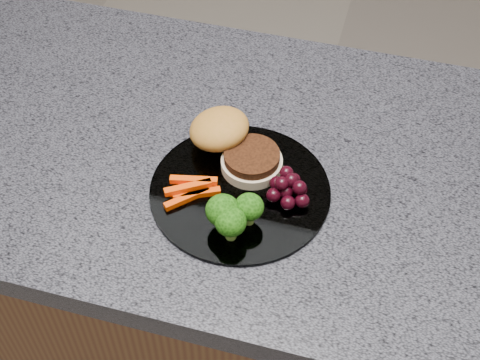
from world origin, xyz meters
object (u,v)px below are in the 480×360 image
(plate, at_px, (240,190))
(island_cabinet, at_px, (236,310))
(grape_bunch, at_px, (289,188))
(burger, at_px, (231,142))

(plate, bearing_deg, island_cabinet, 111.29)
(island_cabinet, xyz_separation_m, grape_bunch, (0.10, -0.07, 0.49))
(plate, xyz_separation_m, grape_bunch, (0.07, 0.01, 0.02))
(island_cabinet, relative_size, grape_bunch, 18.73)
(island_cabinet, xyz_separation_m, plate, (0.03, -0.07, 0.47))
(plate, relative_size, grape_bunch, 4.06)
(burger, bearing_deg, island_cabinet, 68.92)
(grape_bunch, bearing_deg, plate, -173.99)
(island_cabinet, height_order, plate, plate)
(grape_bunch, bearing_deg, burger, 149.65)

